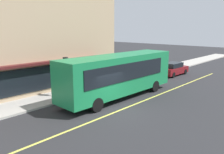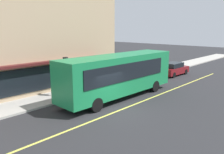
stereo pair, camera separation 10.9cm
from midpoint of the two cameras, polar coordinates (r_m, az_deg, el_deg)
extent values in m
plane|color=#28282B|center=(16.00, 1.36, -8.41)|extent=(120.00, 120.00, 0.00)
cube|color=#B2ADA3|center=(20.03, -11.11, -4.16)|extent=(80.00, 2.86, 0.15)
cube|color=#D8D14C|center=(16.00, 1.36, -8.40)|extent=(36.00, 0.16, 0.01)
cube|color=tan|center=(24.23, -25.41, 10.01)|extent=(19.13, 10.74, 10.41)
cube|color=#4C1919|center=(19.35, -18.39, 3.15)|extent=(13.39, 0.70, 0.20)
cube|color=black|center=(19.77, -18.45, -0.51)|extent=(11.48, 0.08, 2.00)
cube|color=#197F47|center=(18.51, 1.63, 0.86)|extent=(11.05, 2.71, 3.00)
cube|color=black|center=(22.74, 10.89, 3.68)|extent=(0.16, 2.10, 1.80)
cube|color=black|center=(19.10, -1.80, 2.31)|extent=(8.80, 0.23, 1.32)
cube|color=black|center=(17.41, 4.07, 1.32)|extent=(8.80, 0.23, 1.32)
cube|color=#0CF259|center=(22.69, 11.08, 5.92)|extent=(0.12, 1.90, 0.36)
cube|color=#2D2D33|center=(23.11, 10.87, -0.25)|extent=(0.21, 2.40, 0.40)
cylinder|color=black|center=(22.18, 5.53, -1.26)|extent=(1.01, 0.32, 1.00)
cylinder|color=black|center=(20.90, 10.41, -2.24)|extent=(1.01, 0.32, 1.00)
cylinder|color=black|center=(17.38, -9.05, -5.14)|extent=(1.01, 0.32, 1.00)
cylinder|color=black|center=(15.72, -4.00, -6.89)|extent=(1.01, 0.32, 1.00)
cylinder|color=#2D2D33|center=(18.59, -11.10, -0.10)|extent=(0.12, 0.12, 3.20)
cube|color=black|center=(18.55, -11.61, 3.46)|extent=(0.30, 0.30, 0.90)
sphere|color=red|center=(18.65, -11.95, 4.33)|extent=(0.18, 0.18, 0.18)
sphere|color=orange|center=(18.68, -11.92, 3.51)|extent=(0.18, 0.18, 0.18)
sphere|color=green|center=(18.72, -11.88, 2.70)|extent=(0.18, 0.18, 0.18)
cube|color=maroon|center=(28.75, 14.84, 1.66)|extent=(4.35, 1.92, 0.75)
cube|color=black|center=(28.52, 14.76, 2.91)|extent=(2.45, 1.58, 0.55)
cylinder|color=black|center=(30.42, 14.80, 1.69)|extent=(0.65, 0.24, 0.64)
cylinder|color=black|center=(29.66, 17.54, 1.27)|extent=(0.65, 0.24, 0.64)
cylinder|color=black|center=(28.01, 11.92, 0.97)|extent=(0.65, 0.24, 0.64)
cylinder|color=black|center=(27.19, 14.83, 0.49)|extent=(0.65, 0.24, 0.64)
cylinder|color=black|center=(28.33, 6.56, 1.81)|extent=(0.18, 0.18, 0.87)
cylinder|color=maroon|center=(28.20, 6.60, 3.37)|extent=(0.34, 0.34, 0.69)
sphere|color=tan|center=(28.13, 6.62, 4.30)|extent=(0.24, 0.24, 0.24)
cylinder|color=black|center=(21.68, -8.96, -1.54)|extent=(0.18, 0.18, 0.80)
cylinder|color=#594C47|center=(21.52, -9.03, 0.32)|extent=(0.34, 0.34, 0.63)
sphere|color=tan|center=(21.44, -9.06, 1.43)|extent=(0.22, 0.22, 0.22)
cylinder|color=black|center=(23.54, -1.84, -0.22)|extent=(0.18, 0.18, 0.86)
cylinder|color=#33388C|center=(23.39, -1.85, 1.63)|extent=(0.34, 0.34, 0.68)
sphere|color=tan|center=(23.31, -1.86, 2.75)|extent=(0.24, 0.24, 0.24)
camera|label=1|loc=(0.05, -90.16, -0.04)|focal=36.86mm
camera|label=2|loc=(0.05, 89.84, 0.04)|focal=36.86mm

